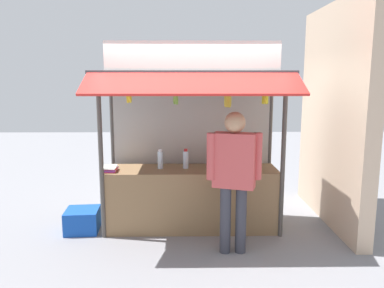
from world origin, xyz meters
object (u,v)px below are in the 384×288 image
(water_bottle_left, at_px, (160,160))
(magazine_stack_back_left, at_px, (110,169))
(magazine_stack_far_right, at_px, (250,167))
(water_bottle_mid_left, at_px, (186,159))
(plastic_crate, at_px, (83,220))
(banana_bunch_inner_right, at_px, (176,99))
(vendor_person, at_px, (234,170))
(water_bottle_front_right, at_px, (217,158))
(banana_bunch_leftmost, at_px, (129,98))
(banana_bunch_rightmost, at_px, (228,101))
(banana_bunch_inner_left, at_px, (265,99))

(water_bottle_left, distance_m, magazine_stack_back_left, 0.69)
(water_bottle_left, relative_size, magazine_stack_far_right, 0.88)
(water_bottle_left, distance_m, water_bottle_mid_left, 0.35)
(magazine_stack_far_right, relative_size, plastic_crate, 0.70)
(banana_bunch_inner_right, bearing_deg, water_bottle_mid_left, 75.58)
(vendor_person, bearing_deg, plastic_crate, 179.42)
(vendor_person, relative_size, plastic_crate, 3.87)
(water_bottle_front_right, relative_size, magazine_stack_far_right, 0.72)
(banana_bunch_leftmost, bearing_deg, vendor_person, -16.28)
(banana_bunch_leftmost, xyz_separation_m, vendor_person, (1.27, -0.37, -0.83))
(banana_bunch_inner_right, bearing_deg, magazine_stack_far_right, 20.40)
(water_bottle_front_right, height_order, banana_bunch_rightmost, banana_bunch_rightmost)
(magazine_stack_back_left, bearing_deg, banana_bunch_inner_left, -8.49)
(banana_bunch_rightmost, xyz_separation_m, banana_bunch_inner_right, (-0.64, -0.00, 0.02))
(water_bottle_left, height_order, plastic_crate, water_bottle_left)
(water_bottle_left, bearing_deg, banana_bunch_rightmost, -27.24)
(magazine_stack_far_right, height_order, vendor_person, vendor_person)
(banana_bunch_inner_left, distance_m, banana_bunch_leftmost, 1.68)
(water_bottle_front_right, bearing_deg, banana_bunch_inner_right, -131.71)
(banana_bunch_inner_left, bearing_deg, plastic_crate, 172.69)
(magazine_stack_back_left, distance_m, banana_bunch_inner_left, 2.25)
(water_bottle_mid_left, relative_size, vendor_person, 0.16)
(magazine_stack_far_right, distance_m, vendor_person, 0.82)
(magazine_stack_far_right, xyz_separation_m, banana_bunch_leftmost, (-1.58, -0.37, 0.98))
(banana_bunch_inner_right, distance_m, banana_bunch_leftmost, 0.58)
(vendor_person, bearing_deg, water_bottle_mid_left, 142.72)
(water_bottle_front_right, distance_m, magazine_stack_back_left, 1.51)
(banana_bunch_inner_right, height_order, banana_bunch_inner_left, same)
(water_bottle_left, bearing_deg, magazine_stack_back_left, -167.20)
(magazine_stack_far_right, bearing_deg, water_bottle_mid_left, 174.47)
(water_bottle_left, relative_size, banana_bunch_inner_left, 0.97)
(banana_bunch_rightmost, relative_size, banana_bunch_leftmost, 1.22)
(banana_bunch_rightmost, bearing_deg, vendor_person, -83.11)
(banana_bunch_inner_right, distance_m, plastic_crate, 2.16)
(water_bottle_left, distance_m, banana_bunch_inner_left, 1.66)
(magazine_stack_far_right, height_order, banana_bunch_leftmost, banana_bunch_leftmost)
(water_bottle_mid_left, xyz_separation_m, banana_bunch_leftmost, (-0.70, -0.46, 0.88))
(water_bottle_front_right, bearing_deg, water_bottle_mid_left, -158.41)
(water_bottle_left, xyz_separation_m, water_bottle_mid_left, (0.35, 0.01, 0.00))
(magazine_stack_back_left, height_order, banana_bunch_inner_right, banana_bunch_inner_right)
(banana_bunch_inner_left, bearing_deg, magazine_stack_far_right, 105.32)
(water_bottle_front_right, xyz_separation_m, banana_bunch_leftmost, (-1.15, -0.64, 0.90))
(banana_bunch_rightmost, bearing_deg, water_bottle_front_right, 96.79)
(magazine_stack_far_right, bearing_deg, water_bottle_left, 176.32)
(banana_bunch_inner_right, bearing_deg, magazine_stack_back_left, 161.60)
(water_bottle_front_right, relative_size, vendor_person, 0.13)
(banana_bunch_inner_left, distance_m, vendor_person, 0.99)
(water_bottle_mid_left, bearing_deg, magazine_stack_far_right, -5.53)
(plastic_crate, bearing_deg, banana_bunch_leftmost, -22.87)
(banana_bunch_leftmost, relative_size, plastic_crate, 0.60)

